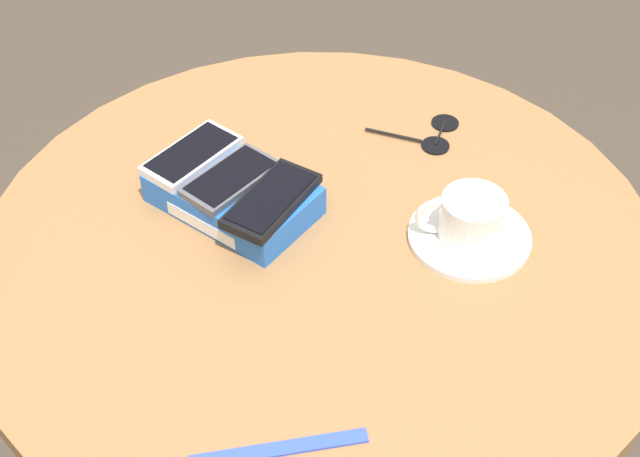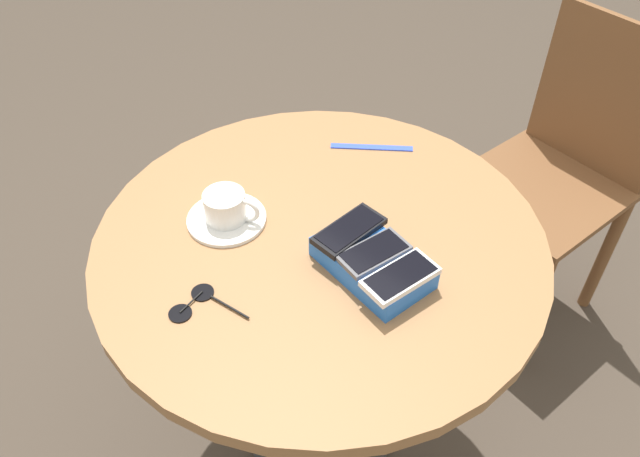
% 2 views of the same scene
% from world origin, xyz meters
% --- Properties ---
extents(ground_plane, '(8.00, 8.00, 0.00)m').
position_xyz_m(ground_plane, '(0.00, 0.00, 0.00)').
color(ground_plane, '#42382D').
extents(round_table, '(0.85, 0.85, 0.75)m').
position_xyz_m(round_table, '(0.00, 0.00, 0.62)').
color(round_table, '#2D2D2D').
rests_on(round_table, ground_plane).
extents(phone_box, '(0.22, 0.15, 0.04)m').
position_xyz_m(phone_box, '(-0.13, 0.00, 0.77)').
color(phone_box, blue).
rests_on(phone_box, round_table).
extents(phone_white, '(0.08, 0.14, 0.01)m').
position_xyz_m(phone_white, '(-0.20, 0.01, 0.80)').
color(phone_white, silver).
rests_on(phone_white, phone_box).
extents(phone_gray, '(0.08, 0.13, 0.01)m').
position_xyz_m(phone_gray, '(-0.13, -0.00, 0.80)').
color(phone_gray, '#515156').
rests_on(phone_gray, phone_box).
extents(phone_black, '(0.07, 0.14, 0.01)m').
position_xyz_m(phone_black, '(-0.06, -0.01, 0.80)').
color(phone_black, black).
rests_on(phone_black, phone_box).
extents(saucer, '(0.15, 0.15, 0.01)m').
position_xyz_m(saucer, '(0.16, 0.09, 0.75)').
color(saucer, white).
rests_on(saucer, round_table).
extents(coffee_cup, '(0.10, 0.08, 0.06)m').
position_xyz_m(coffee_cup, '(0.16, 0.09, 0.79)').
color(coffee_cup, white).
rests_on(coffee_cup, saucer).
extents(lanyard_strap, '(0.15, 0.13, 0.00)m').
position_xyz_m(lanyard_strap, '(0.11, -0.28, 0.75)').
color(lanyard_strap, blue).
rests_on(lanyard_strap, round_table).
extents(sunglasses, '(0.12, 0.09, 0.01)m').
position_xyz_m(sunglasses, '(0.04, 0.26, 0.75)').
color(sunglasses, black).
rests_on(sunglasses, round_table).
extents(chair_near_window, '(0.44, 0.44, 0.89)m').
position_xyz_m(chair_near_window, '(-0.11, -0.83, 0.47)').
color(chair_near_window, brown).
rests_on(chair_near_window, ground_plane).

